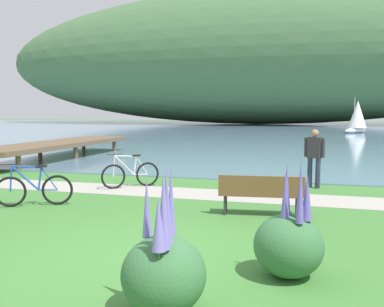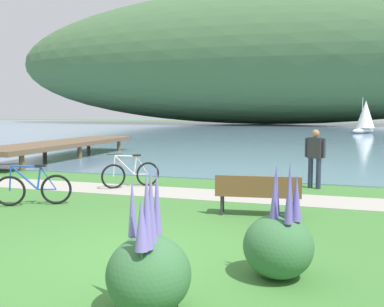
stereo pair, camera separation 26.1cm
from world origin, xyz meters
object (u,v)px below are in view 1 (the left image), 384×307
at_px(bicycle_beside_path, 34,189).
at_px(person_at_shoreline, 314,155).
at_px(bicycle_leaning_near_bench, 131,174).
at_px(sailboat_mid_bay, 357,116).
at_px(park_bench_near_camera, 261,191).

relative_size(bicycle_beside_path, person_at_shoreline, 0.93).
height_order(bicycle_leaning_near_bench, sailboat_mid_bay, sailboat_mid_bay).
bearing_deg(sailboat_mid_bay, bicycle_beside_path, -105.84).
bearing_deg(bicycle_leaning_near_bench, person_at_shoreline, 15.49).
relative_size(bicycle_leaning_near_bench, person_at_shoreline, 0.78).
distance_m(bicycle_beside_path, sailboat_mid_bay, 39.27).
bearing_deg(bicycle_leaning_near_bench, bicycle_beside_path, -112.79).
distance_m(park_bench_near_camera, sailboat_mid_bay, 37.65).
bearing_deg(bicycle_beside_path, bicycle_leaning_near_bench, 67.21).
bearing_deg(person_at_shoreline, sailboat_mid_bay, 82.59).
relative_size(bicycle_beside_path, sailboat_mid_bay, 0.44).
xyz_separation_m(park_bench_near_camera, bicycle_leaning_near_bench, (-4.06, 2.32, -0.12)).
xyz_separation_m(bicycle_leaning_near_bench, sailboat_mid_bay, (9.52, 34.91, 1.34)).
bearing_deg(park_bench_near_camera, bicycle_beside_path, -174.25).
bearing_deg(person_at_shoreline, bicycle_beside_path, -146.05).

